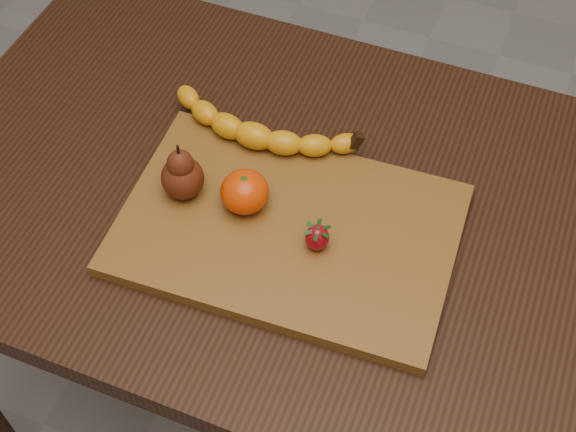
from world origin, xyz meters
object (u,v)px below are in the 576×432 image
at_px(pear, 181,170).
at_px(cutting_board, 288,229).
at_px(mandarin, 245,192).
at_px(table, 261,226).

bearing_deg(pear, cutting_board, -0.34).
height_order(pear, mandarin, pear).
bearing_deg(cutting_board, table, 135.20).
relative_size(table, pear, 10.78).
bearing_deg(cutting_board, mandarin, 168.29).
distance_m(table, cutting_board, 0.14).
height_order(cutting_board, pear, pear).
bearing_deg(mandarin, cutting_board, -9.03).
xyz_separation_m(table, mandarin, (0.00, -0.05, 0.15)).
relative_size(table, cutting_board, 2.22).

